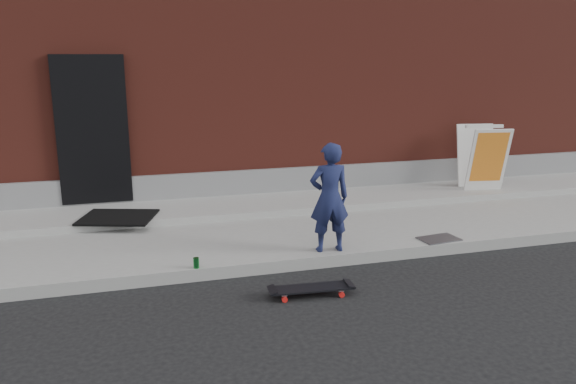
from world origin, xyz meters
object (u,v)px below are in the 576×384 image
object	(u,v)px
child	(329,198)
soda_can	(196,263)
skateboard	(311,289)
pizza_sign	(483,157)

from	to	relation	value
child	soda_can	xyz separation A→B (m)	(-1.65, -0.15, -0.62)
skateboard	child	bearing A→B (deg)	60.21
child	pizza_sign	world-z (taller)	child
skateboard	soda_can	xyz separation A→B (m)	(-1.13, 0.77, 0.13)
pizza_sign	soda_can	xyz separation A→B (m)	(-5.19, -2.18, -0.59)
skateboard	pizza_sign	size ratio (longest dim) A/B	0.82
skateboard	pizza_sign	xyz separation A→B (m)	(4.06, 2.94, 0.72)
skateboard	soda_can	size ratio (longest dim) A/B	7.47
child	skateboard	bearing A→B (deg)	64.10
pizza_sign	soda_can	world-z (taller)	pizza_sign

